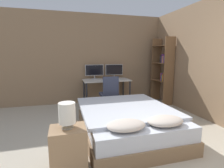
{
  "coord_description": "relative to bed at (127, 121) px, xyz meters",
  "views": [
    {
      "loc": [
        -1.32,
        -1.51,
        1.46
      ],
      "look_at": [
        -0.15,
        2.65,
        0.75
      ],
      "focal_mm": 28.0,
      "sensor_mm": 36.0,
      "label": 1
    }
  ],
  "objects": [
    {
      "name": "office_chair",
      "position": [
        0.01,
        1.33,
        0.13
      ],
      "size": [
        0.52,
        0.52,
        0.95
      ],
      "color": "black",
      "rests_on": "ground_plane"
    },
    {
      "name": "bed",
      "position": [
        0.0,
        0.0,
        0.0
      ],
      "size": [
        1.64,
        2.08,
        0.58
      ],
      "color": "#846647",
      "rests_on": "ground_plane"
    },
    {
      "name": "monitor_right",
      "position": [
        0.44,
        2.34,
        0.75
      ],
      "size": [
        0.56,
        0.16,
        0.43
      ],
      "color": "#B7B7BC",
      "rests_on": "desk"
    },
    {
      "name": "nightstand",
      "position": [
        -1.08,
        -0.79,
        0.03
      ],
      "size": [
        0.44,
        0.37,
        0.58
      ],
      "color": "#997551",
      "rests_on": "ground_plane"
    },
    {
      "name": "wall_back",
      "position": [
        0.22,
        2.51,
        1.1
      ],
      "size": [
        12.0,
        0.06,
        2.7
      ],
      "color": "#8E7051",
      "rests_on": "ground_plane"
    },
    {
      "name": "bookshelf",
      "position": [
        1.82,
        1.75,
        0.84
      ],
      "size": [
        0.33,
        0.75,
        1.98
      ],
      "color": "brown",
      "rests_on": "ground_plane"
    },
    {
      "name": "wall_side_right",
      "position": [
        2.04,
        0.11,
        1.1
      ],
      "size": [
        0.06,
        12.0,
        2.7
      ],
      "color": "#8E7051",
      "rests_on": "ground_plane"
    },
    {
      "name": "desk",
      "position": [
        0.12,
        2.09,
        0.4
      ],
      "size": [
        1.37,
        0.7,
        0.75
      ],
      "color": "beige",
      "rests_on": "ground_plane"
    },
    {
      "name": "bedside_lamp",
      "position": [
        -1.08,
        -0.79,
        0.51
      ],
      "size": [
        0.2,
        0.2,
        0.32
      ],
      "color": "gray",
      "rests_on": "nightstand"
    },
    {
      "name": "computer_mouse",
      "position": [
        0.42,
        1.85,
        0.51
      ],
      "size": [
        0.07,
        0.05,
        0.04
      ],
      "color": "#B7B7BC",
      "rests_on": "desk"
    },
    {
      "name": "keyboard",
      "position": [
        0.12,
        1.85,
        0.5
      ],
      "size": [
        0.41,
        0.13,
        0.02
      ],
      "color": "#B7B7BC",
      "rests_on": "desk"
    },
    {
      "name": "monitor_left",
      "position": [
        -0.19,
        2.34,
        0.75
      ],
      "size": [
        0.56,
        0.16,
        0.43
      ],
      "color": "#B7B7BC",
      "rests_on": "desk"
    }
  ]
}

